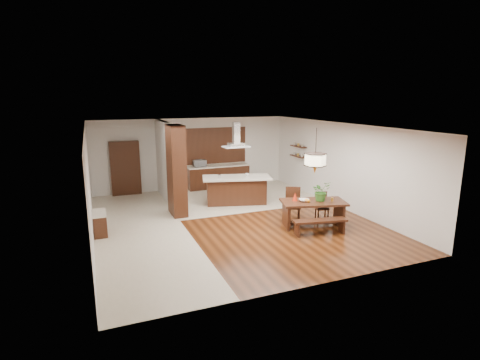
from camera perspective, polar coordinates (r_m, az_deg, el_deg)
name	(u,v)px	position (r m, az deg, el deg)	size (l,w,h in m)	color
room_shell	(231,154)	(11.22, -1.43, 3.93)	(9.00, 9.04, 2.92)	#3A1A0A
tile_hallway	(141,231)	(11.10, -14.90, -7.57)	(2.50, 9.00, 0.01)	beige
tile_kitchen	(239,196)	(14.37, -0.19, -2.52)	(5.50, 4.00, 0.01)	beige
soffit_band	(231,127)	(11.12, -1.45, 8.12)	(8.00, 9.00, 0.02)	#431E10
partition_pier	(176,171)	(12.07, -9.66, 1.42)	(0.45, 1.00, 2.90)	black
partition_stub	(164,160)	(14.10, -11.49, 2.95)	(0.18, 2.40, 2.90)	silver
hallway_console	(100,223)	(11.14, -20.57, -6.21)	(0.37, 0.88, 0.63)	black
hallway_doorway	(125,168)	(15.08, -17.06, 1.72)	(1.10, 0.20, 2.10)	black
rear_counter	(218,176)	(15.73, -3.33, 0.55)	(2.60, 0.62, 0.95)	black
kitchen_window	(216,145)	(15.76, -3.69, 5.27)	(2.60, 0.08, 1.50)	#96612D
shelf_lower	(298,156)	(15.30, 8.84, 3.61)	(0.26, 0.90, 0.04)	black
shelf_upper	(298,146)	(15.25, 8.89, 5.09)	(0.26, 0.90, 0.04)	black
dining_table	(313,208)	(11.19, 11.09, -4.18)	(2.03, 1.39, 0.77)	black
dining_bench	(320,227)	(10.70, 12.06, -7.01)	(1.52, 0.33, 0.43)	black
dining_chair_left	(293,205)	(11.61, 8.07, -3.73)	(0.45, 0.45, 1.03)	black
dining_chair_right	(322,206)	(11.89, 12.40, -3.94)	(0.38, 0.38, 0.86)	black
pendant_lantern	(316,151)	(10.84, 11.46, 4.35)	(0.64, 0.64, 1.31)	#F6E9BD
foliage_plant	(321,191)	(11.14, 12.23, -1.66)	(0.53, 0.46, 0.59)	#346C24
fruit_bowl	(304,200)	(11.04, 9.75, -3.07)	(0.29, 0.29, 0.07)	beige
napkin_cone	(295,197)	(11.06, 8.39, -2.52)	(0.15, 0.15, 0.24)	#B8240D
gold_ornament	(332,199)	(11.24, 13.87, -2.89)	(0.07, 0.07, 0.10)	gold
kitchen_island	(236,190)	(13.33, -0.57, -1.50)	(2.58, 1.62, 0.99)	black
range_hood	(236,135)	(13.00, -0.60, 6.91)	(0.90, 0.55, 0.87)	silver
island_cup	(247,175)	(13.29, 1.07, 0.82)	(0.13, 0.13, 0.11)	silver
microwave	(200,163)	(15.38, -6.17, 2.54)	(0.50, 0.34, 0.27)	#B4B6BC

